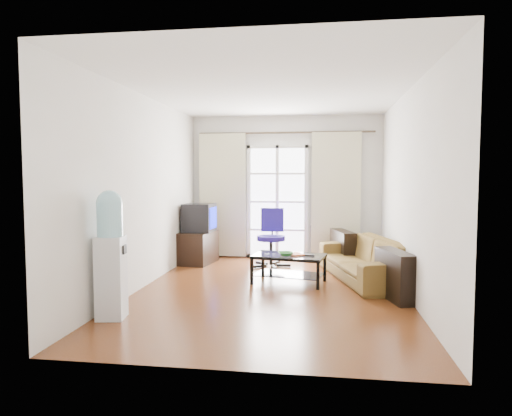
{
  "coord_description": "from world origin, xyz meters",
  "views": [
    {
      "loc": [
        0.66,
        -6.1,
        1.56
      ],
      "look_at": [
        -0.25,
        0.35,
        1.11
      ],
      "focal_mm": 32.0,
      "sensor_mm": 36.0,
      "label": 1
    }
  ],
  "objects_px": {
    "tv_stand": "(198,247)",
    "task_chair": "(271,249)",
    "crt_tv": "(198,218)",
    "water_cooler": "(111,252)",
    "coffee_table": "(289,265)",
    "sofa": "(365,259)"
  },
  "relations": [
    {
      "from": "task_chair",
      "to": "water_cooler",
      "type": "height_order",
      "value": "water_cooler"
    },
    {
      "from": "sofa",
      "to": "crt_tv",
      "type": "bearing_deg",
      "value": -123.81
    },
    {
      "from": "sofa",
      "to": "crt_tv",
      "type": "distance_m",
      "value": 3.05
    },
    {
      "from": "sofa",
      "to": "water_cooler",
      "type": "relative_size",
      "value": 1.62
    },
    {
      "from": "tv_stand",
      "to": "water_cooler",
      "type": "bearing_deg",
      "value": -83.91
    },
    {
      "from": "coffee_table",
      "to": "crt_tv",
      "type": "height_order",
      "value": "crt_tv"
    },
    {
      "from": "tv_stand",
      "to": "task_chair",
      "type": "distance_m",
      "value": 1.34
    },
    {
      "from": "coffee_table",
      "to": "task_chair",
      "type": "relative_size",
      "value": 1.11
    },
    {
      "from": "coffee_table",
      "to": "tv_stand",
      "type": "xyz_separation_m",
      "value": [
        -1.73,
        1.3,
        0.02
      ]
    },
    {
      "from": "crt_tv",
      "to": "water_cooler",
      "type": "distance_m",
      "value": 3.28
    },
    {
      "from": "coffee_table",
      "to": "crt_tv",
      "type": "bearing_deg",
      "value": 142.3
    },
    {
      "from": "tv_stand",
      "to": "sofa",
      "type": "bearing_deg",
      "value": -10.6
    },
    {
      "from": "coffee_table",
      "to": "tv_stand",
      "type": "bearing_deg",
      "value": 143.01
    },
    {
      "from": "tv_stand",
      "to": "task_chair",
      "type": "relative_size",
      "value": 0.77
    },
    {
      "from": "crt_tv",
      "to": "sofa",
      "type": "bearing_deg",
      "value": -16.95
    },
    {
      "from": "coffee_table",
      "to": "water_cooler",
      "type": "distance_m",
      "value": 2.7
    },
    {
      "from": "tv_stand",
      "to": "crt_tv",
      "type": "bearing_deg",
      "value": 100.0
    },
    {
      "from": "coffee_table",
      "to": "tv_stand",
      "type": "distance_m",
      "value": 2.16
    },
    {
      "from": "water_cooler",
      "to": "sofa",
      "type": "bearing_deg",
      "value": 29.42
    },
    {
      "from": "task_chair",
      "to": "water_cooler",
      "type": "distance_m",
      "value": 3.47
    },
    {
      "from": "crt_tv",
      "to": "task_chair",
      "type": "bearing_deg",
      "value": -4.24
    },
    {
      "from": "water_cooler",
      "to": "coffee_table",
      "type": "bearing_deg",
      "value": 38.24
    }
  ]
}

